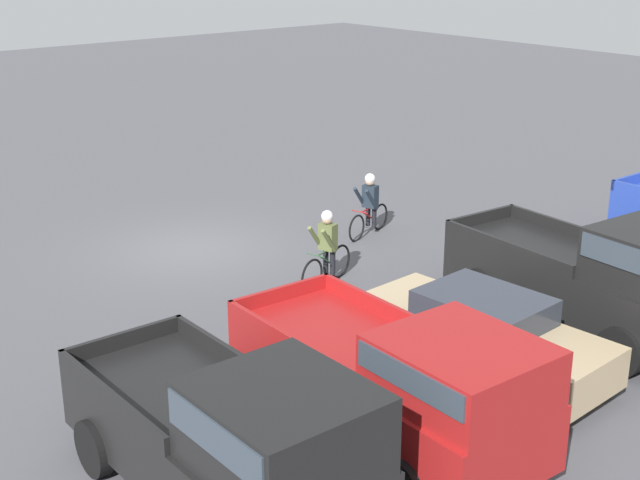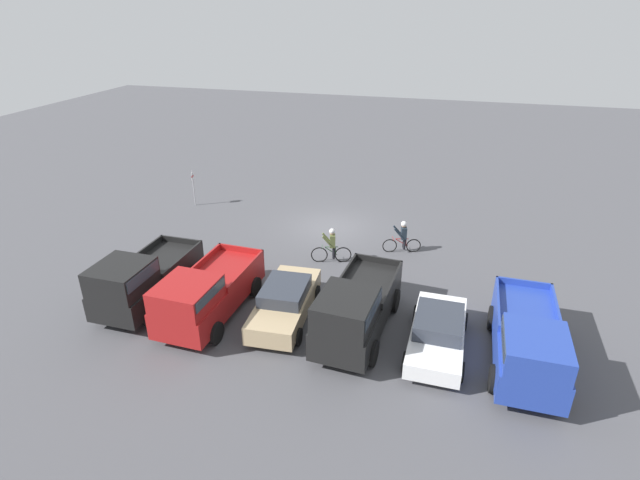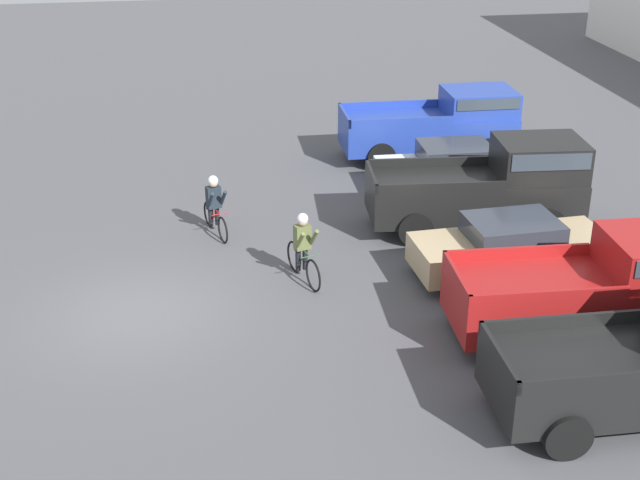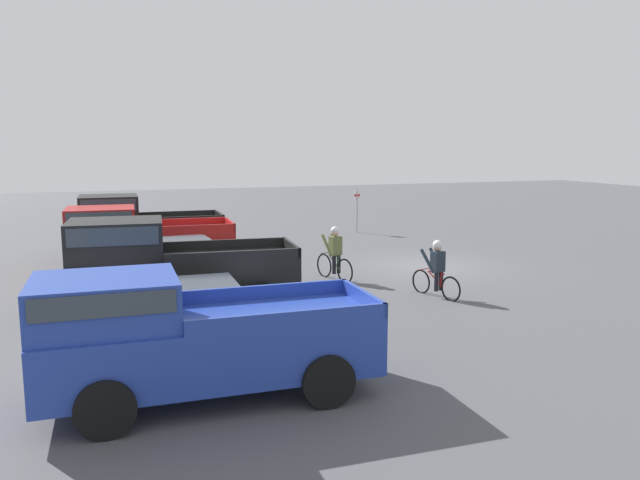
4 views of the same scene
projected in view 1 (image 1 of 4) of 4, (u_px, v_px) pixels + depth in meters
ground_plane at (193, 249)px, 21.49m from camera, size 80.00×80.00×0.00m
pickup_truck_1 at (604, 277)px, 16.44m from camera, size 2.50×5.61×2.38m
sedan_1 at (482, 333)px, 15.31m from camera, size 2.11×4.65×1.43m
pickup_truck_2 at (401, 381)px, 12.86m from camera, size 2.43×5.35×2.16m
pickup_truck_3 at (235, 438)px, 11.27m from camera, size 2.30×5.12×2.32m
cyclist_0 at (327, 247)px, 19.09m from camera, size 1.80×0.61×1.70m
cyclist_1 at (369, 203)px, 22.26m from camera, size 1.78×0.61×1.62m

